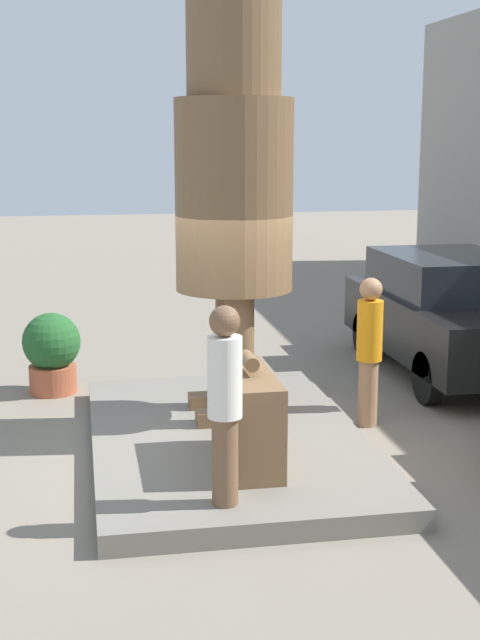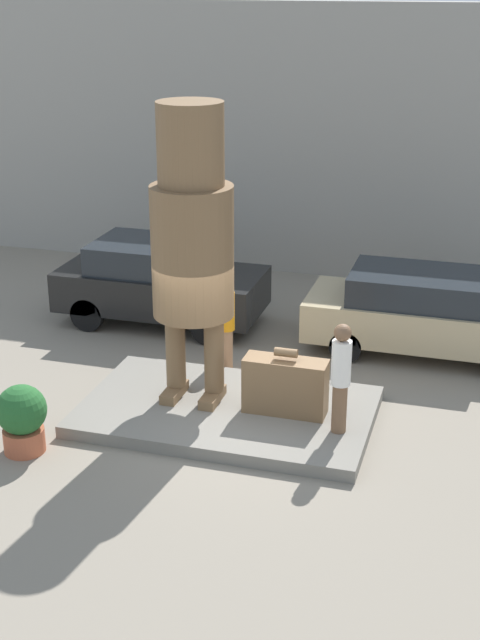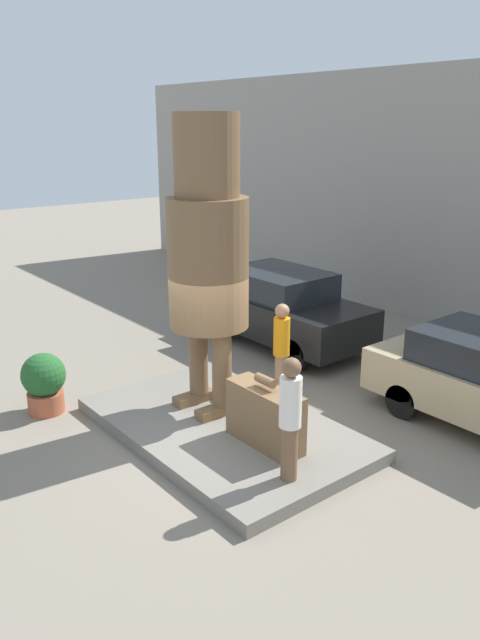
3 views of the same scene
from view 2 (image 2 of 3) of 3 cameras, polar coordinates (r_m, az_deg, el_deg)
The scene contains 10 objects.
ground_plane at distance 14.59m, azimuth -0.83°, elevation -6.24°, with size 60.00×60.00×0.00m, color gray.
pedestal at distance 14.55m, azimuth -0.83°, elevation -5.88°, with size 4.68×2.88×0.21m.
building_backdrop at distance 20.93m, azimuth 5.67°, elevation 11.18°, with size 28.00×0.60×6.18m.
statue_figure at distance 13.82m, azimuth -3.08°, elevation 5.60°, with size 1.30×1.30×4.80m.
giant_suitcase at distance 14.12m, azimuth 2.92°, elevation -4.22°, with size 1.32×0.46×1.10m.
tourist at distance 13.40m, azimuth 6.47°, elevation -3.44°, with size 0.30×0.30×1.76m.
parked_car_black at distance 18.22m, azimuth -5.21°, elevation 2.50°, with size 4.14×1.89×1.71m.
parked_car_tan at distance 17.02m, azimuth 11.86°, elevation 0.50°, with size 4.58×1.82×1.59m.
planter_pot at distance 13.76m, azimuth -13.78°, elevation -6.06°, with size 0.76×0.76×1.08m.
worker_hivis at distance 15.89m, azimuth -0.88°, elevation -0.03°, with size 0.30×0.30×1.76m.
Camera 2 is at (3.86, -12.33, 6.78)m, focal length 50.00 mm.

